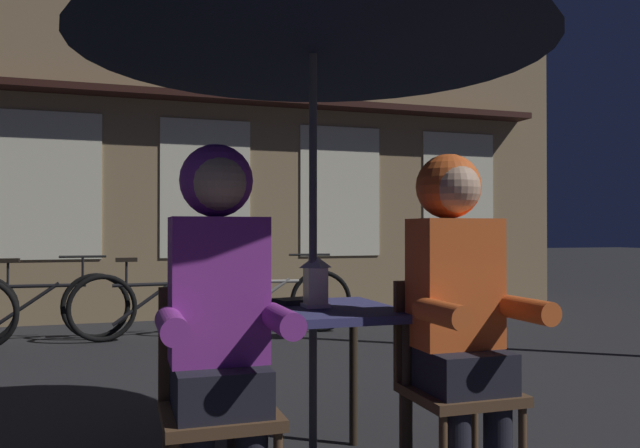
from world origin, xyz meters
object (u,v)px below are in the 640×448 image
Objects in this scene: lantern at (316,280)px; patio_umbrella at (313,12)px; chair_right at (451,375)px; person_left_hooded at (219,297)px; chair_left at (217,393)px; bicycle_second at (40,306)px; cafe_table at (313,330)px; bicycle_third at (156,304)px; book at (298,301)px; person_right_hooded at (458,289)px; bicycle_fourth at (273,300)px.

patio_umbrella is at bearing -153.85° from lantern.
person_left_hooded is at bearing -176.61° from chair_right.
chair_left is 4.46m from bicycle_second.
patio_umbrella is at bearing 37.55° from chair_left.
bicycle_third reaches higher than cafe_table.
book is (0.45, -3.64, 0.41)m from bicycle_third.
chair_left is at bearing 176.61° from person_right_hooded.
cafe_table is 0.44× the size of bicycle_second.
bicycle_third is 1.01× the size of bicycle_fourth.
chair_right is at bearing 90.00° from person_right_hooded.
person_left_hooded is 0.75m from book.
bicycle_third is (-0.96, 4.23, -0.50)m from person_right_hooded.
chair_left is at bearing -106.08° from bicycle_fourth.
bicycle_fourth is (0.72, 3.80, -1.71)m from patio_umbrella.
bicycle_second is (-1.58, 3.95, -0.51)m from lantern.
bicycle_fourth is at bearing 79.24° from cafe_table.
chair_right is at bearing 3.39° from person_left_hooded.
chair_left and chair_right have the same top height.
book is (-0.04, 0.16, -0.11)m from lantern.
bicycle_fourth is at bearing 79.43° from lantern.
chair_left is at bearing -142.45° from cafe_table.
cafe_table is 0.85× the size of chair_left.
bicycle_second is (-1.56, 3.95, -1.71)m from patio_umbrella.
lantern is 0.20m from book.
chair_left is at bearing 90.00° from person_left_hooded.
bicycle_third is 8.38× the size of book.
lantern is 4.28m from bicycle_second.
person_left_hooded is at bearing -105.88° from bicycle_fourth.
chair_left reaches higher than bicycle_fourth.
person_left_hooded is at bearing -90.01° from bicycle_third.
chair_right reaches higher than bicycle_second.
bicycle_second is 1.01× the size of bicycle_fourth.
cafe_table is 0.62m from chair_right.
person_right_hooded is at bearing -90.00° from chair_right.
chair_left is 4.34m from bicycle_fourth.
person_left_hooded and person_right_hooded have the same top height.
book is at bearing 98.65° from patio_umbrella.
person_left_hooded is 4.42m from bicycle_fourth.
person_right_hooded reaches higher than cafe_table.
chair_right is 4.78m from bicycle_second.
person_right_hooded is 0.78m from book.
person_left_hooded is at bearing -76.12° from bicycle_second.
bicycle_third is (-0.48, 3.80, -0.29)m from cafe_table.
patio_umbrella is at bearing 138.43° from person_right_hooded.
bicycle_second is at bearing 99.20° from book.
bicycle_third and bicycle_fourth have the same top height.
chair_left is (-0.49, -0.38, -0.37)m from lantern.
chair_right is 0.62× the size of person_left_hooded.
person_right_hooded is at bearing -3.39° from chair_left.
lantern reaches higher than bicycle_third.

